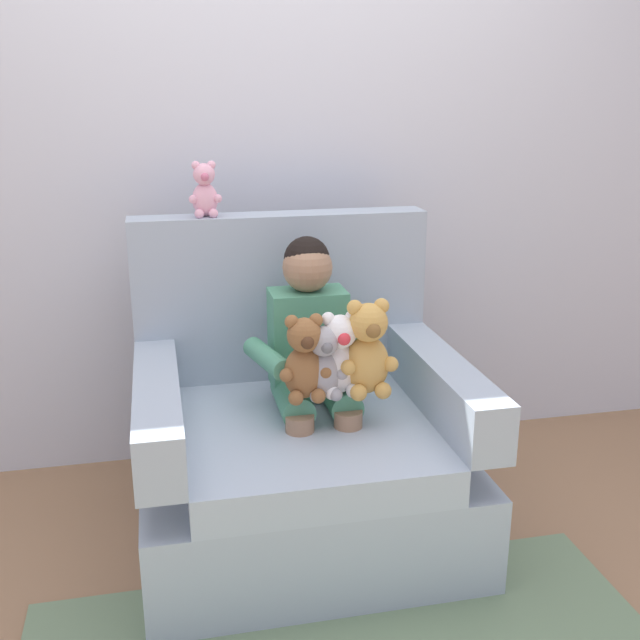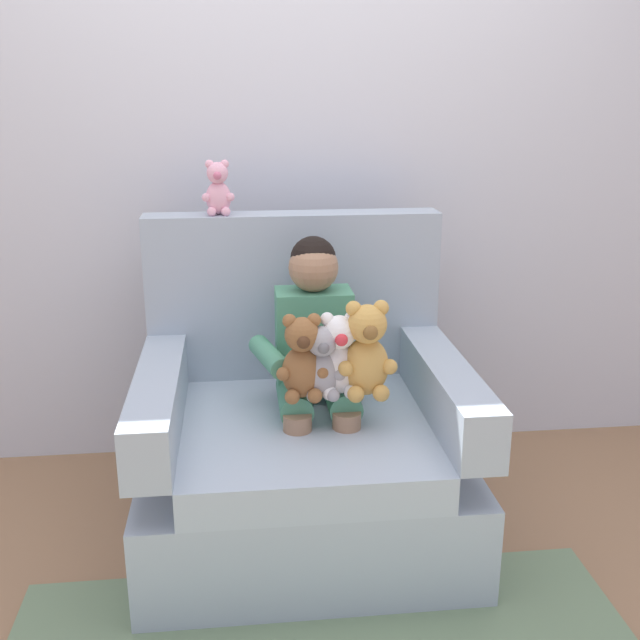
# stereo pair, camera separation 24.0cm
# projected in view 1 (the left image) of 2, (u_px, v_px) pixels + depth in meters

# --- Properties ---
(ground_plane) EXTENTS (8.00, 8.00, 0.00)m
(ground_plane) POSITION_uv_depth(u_px,v_px,m) (303.00, 533.00, 2.68)
(ground_plane) COLOR #936D4C
(back_wall) EXTENTS (6.00, 0.10, 2.60)m
(back_wall) POSITION_uv_depth(u_px,v_px,m) (264.00, 142.00, 2.99)
(back_wall) COLOR silver
(back_wall) RESTS_ON ground
(armchair) EXTENTS (1.08, 0.96, 1.07)m
(armchair) POSITION_uv_depth(u_px,v_px,m) (300.00, 443.00, 2.63)
(armchair) COLOR #9EADBC
(armchair) RESTS_ON ground
(seated_child) EXTENTS (0.45, 0.39, 0.82)m
(seated_child) POSITION_uv_depth(u_px,v_px,m) (312.00, 348.00, 2.57)
(seated_child) COLOR #4C9370
(seated_child) RESTS_ON armchair
(plush_brown) EXTENTS (0.17, 0.14, 0.28)m
(plush_brown) POSITION_uv_depth(u_px,v_px,m) (304.00, 360.00, 2.37)
(plush_brown) COLOR brown
(plush_brown) RESTS_ON armchair
(plush_grey) EXTENTS (0.15, 0.12, 0.25)m
(plush_grey) POSITION_uv_depth(u_px,v_px,m) (324.00, 363.00, 2.39)
(plush_grey) COLOR #9E9EA3
(plush_grey) RESTS_ON armchair
(plush_white) EXTENTS (0.16, 0.13, 0.28)m
(plush_white) POSITION_uv_depth(u_px,v_px,m) (340.00, 356.00, 2.41)
(plush_white) COLOR white
(plush_white) RESTS_ON armchair
(plush_honey) EXTENTS (0.19, 0.15, 0.32)m
(plush_honey) POSITION_uv_depth(u_px,v_px,m) (368.00, 351.00, 2.40)
(plush_honey) COLOR gold
(plush_honey) RESTS_ON armchair
(plush_pink_on_backrest) EXTENTS (0.12, 0.09, 0.20)m
(plush_pink_on_backrest) POSITION_uv_depth(u_px,v_px,m) (205.00, 191.00, 2.65)
(plush_pink_on_backrest) COLOR #EAA8BC
(plush_pink_on_backrest) RESTS_ON armchair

